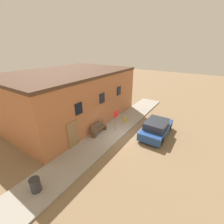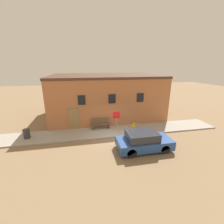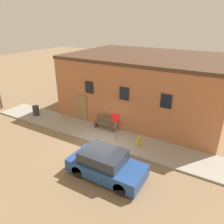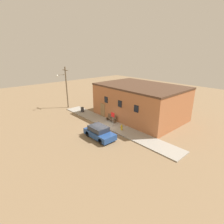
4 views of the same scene
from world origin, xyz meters
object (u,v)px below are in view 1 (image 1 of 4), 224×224
(stop_sign, at_px, (116,116))
(bench, at_px, (98,128))
(trash_bin, at_px, (35,185))
(parked_car, at_px, (156,128))
(fire_hydrant, at_px, (125,119))

(stop_sign, height_order, bench, stop_sign)
(trash_bin, relative_size, parked_car, 0.20)
(trash_bin, xyz_separation_m, parked_car, (9.15, -3.51, 0.17))
(fire_hydrant, distance_m, parked_car, 3.35)
(stop_sign, bearing_deg, parked_car, -68.59)
(bench, distance_m, trash_bin, 6.51)
(bench, relative_size, trash_bin, 2.09)
(trash_bin, distance_m, parked_car, 9.80)
(trash_bin, height_order, parked_car, parked_car)
(bench, xyz_separation_m, parked_car, (2.69, -4.32, 0.10))
(stop_sign, relative_size, parked_car, 0.48)
(bench, bearing_deg, stop_sign, -35.14)
(fire_hydrant, relative_size, stop_sign, 0.38)
(fire_hydrant, height_order, trash_bin, trash_bin)
(stop_sign, bearing_deg, fire_hydrant, -1.15)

